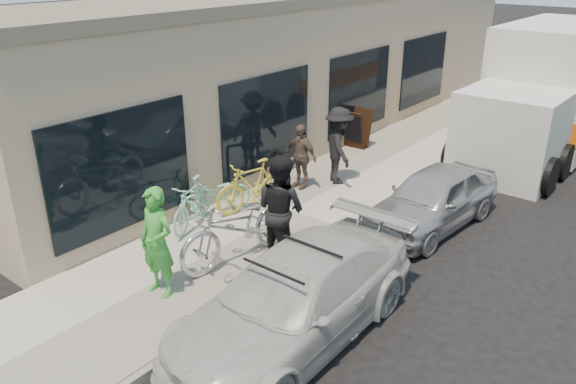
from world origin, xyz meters
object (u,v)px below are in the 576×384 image
Objects in this scene: sedan_silver at (433,199)px; cruiser_bike_a at (192,203)px; bike_rack at (270,168)px; moving_truck at (548,97)px; sandwich_board at (357,129)px; cruiser_bike_c at (252,185)px; sedan_white at (295,298)px; tandem_bike at (239,227)px; bystander_b at (301,156)px; woman_rider at (157,242)px; cruiser_bike_b at (216,195)px; bystander_a at (339,146)px; man_standing at (281,209)px.

cruiser_bike_a is at bearing -132.15° from sedan_silver.
bike_rack is 3.63m from sedan_silver.
bike_rack is 0.14× the size of moving_truck.
cruiser_bike_c is (0.48, -4.87, -0.01)m from sandwich_board.
moving_truck reaches higher than sedan_white.
bystander_b reaches higher than tandem_bike.
sandwich_board is 0.15× the size of moving_truck.
tandem_bike reaches higher than sedan_silver.
tandem_bike is at bearing -101.48° from moving_truck.
moving_truck is at bearing 75.42° from woman_rider.
cruiser_bike_c is 1.18× the size of bystander_b.
cruiser_bike_a is 1.03× the size of cruiser_bike_b.
cruiser_bike_b is 3.23m from bystander_a.
man_standing is at bearing 65.27° from woman_rider.
cruiser_bike_c reaches higher than sandwich_board.
bystander_b reaches higher than sedan_silver.
moving_truck is at bearing 47.18° from cruiser_bike_a.
moving_truck is (3.95, 3.54, 0.83)m from sandwich_board.
man_standing is at bearing 48.80° from tandem_bike.
moving_truck reaches higher than cruiser_bike_c.
sandwich_board is 4.72m from sedan_silver.
sedan_white is 2.07m from man_standing.
sedan_silver is (-0.06, 4.61, -0.05)m from sedan_white.
man_standing is (-1.43, 1.42, 0.47)m from sedan_white.
cruiser_bike_c reaches higher than cruiser_bike_a.
man_standing is 1.10× the size of cruiser_bike_c.
bike_rack is at bearing -159.00° from sedan_silver.
sedan_white is 2.53× the size of cruiser_bike_c.
cruiser_bike_a is at bearing -65.75° from cruiser_bike_b.
man_standing is 1.19× the size of cruiser_bike_a.
bike_rack is at bearing 121.94° from cruiser_bike_c.
sandwich_board is 0.60× the size of cruiser_bike_c.
woman_rider is (-2.20, -5.22, 0.45)m from sedan_silver.
woman_rider is 1.13× the size of cruiser_bike_b.
cruiser_bike_c is at bearing -143.85° from sedan_silver.
bystander_b is (-3.41, -6.81, -0.62)m from moving_truck.
man_standing reaches higher than tandem_bike.
cruiser_bike_a reaches higher than cruiser_bike_b.
bike_rack is 1.59m from cruiser_bike_b.
man_standing is 1.22× the size of cruiser_bike_b.
moving_truck is at bearing 40.14° from sandwich_board.
bike_rack is 3.11m from tandem_bike.
sedan_white is 4.21m from cruiser_bike_b.
tandem_bike is at bearing -59.89° from bike_rack.
bike_rack is at bearing 66.80° from cruiser_bike_a.
man_standing is 2.39m from cruiser_bike_b.
sandwich_board is at bearing -65.65° from man_standing.
bike_rack is 0.77m from bystander_b.
sedan_white is 2.37m from woman_rider.
cruiser_bike_a is at bearing 173.66° from tandem_bike.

